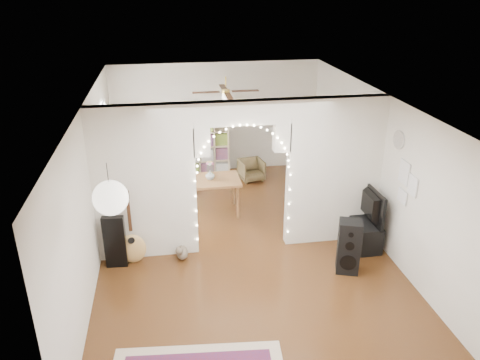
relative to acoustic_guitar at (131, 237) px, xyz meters
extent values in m
plane|color=black|center=(1.93, 0.25, -0.50)|extent=(7.50, 7.50, 0.00)
cube|color=white|center=(1.93, 0.25, 2.20)|extent=(5.00, 7.50, 0.02)
cube|color=silver|center=(1.93, 4.00, 0.85)|extent=(5.00, 0.02, 2.70)
cube|color=silver|center=(1.93, -3.50, 0.85)|extent=(5.00, 0.02, 2.70)
cube|color=silver|center=(-0.57, 0.25, 0.85)|extent=(0.02, 7.50, 2.70)
cube|color=silver|center=(4.43, 0.25, 0.85)|extent=(0.02, 7.50, 2.70)
cube|color=silver|center=(0.28, 0.25, 0.85)|extent=(1.70, 0.20, 2.70)
cube|color=silver|center=(3.58, 0.25, 0.85)|extent=(1.70, 0.20, 2.70)
cube|color=silver|center=(1.93, 0.25, 2.00)|extent=(1.60, 0.20, 0.40)
cube|color=white|center=(-0.54, 2.05, 1.00)|extent=(0.04, 1.20, 1.40)
cylinder|color=white|center=(4.41, -0.35, 1.60)|extent=(0.03, 0.31, 0.31)
sphere|color=white|center=(0.03, -2.15, 1.75)|extent=(0.40, 0.40, 0.40)
cube|color=black|center=(-0.27, -0.06, -0.03)|extent=(0.36, 0.14, 0.94)
ellipsoid|color=tan|center=(0.00, 0.00, -0.02)|extent=(0.48, 0.29, 0.55)
cube|color=black|center=(0.00, 0.00, 0.44)|extent=(0.06, 0.05, 0.63)
cube|color=black|center=(0.00, 0.00, 0.78)|extent=(0.08, 0.05, 0.14)
ellipsoid|color=brown|center=(0.83, 0.00, -0.39)|extent=(0.30, 0.37, 0.22)
sphere|color=brown|center=(0.78, -0.12, -0.27)|extent=(0.17, 0.17, 0.13)
cone|color=brown|center=(0.75, -0.12, -0.21)|extent=(0.04, 0.04, 0.05)
cone|color=brown|center=(0.82, -0.12, -0.21)|extent=(0.04, 0.04, 0.05)
cylinder|color=brown|center=(0.90, 0.16, -0.46)|extent=(0.11, 0.21, 0.07)
cube|color=black|center=(3.53, -0.82, -0.03)|extent=(0.44, 0.41, 0.93)
cylinder|color=black|center=(3.47, -0.98, -0.24)|extent=(0.26, 0.10, 0.27)
cylinder|color=black|center=(3.47, -0.98, 0.07)|extent=(0.14, 0.07, 0.14)
cylinder|color=black|center=(3.47, -0.98, 0.28)|extent=(0.08, 0.05, 0.08)
cube|color=black|center=(4.12, 0.00, -0.25)|extent=(0.41, 1.00, 0.50)
imported|color=black|center=(4.12, 0.00, 0.31)|extent=(0.15, 1.08, 0.62)
cube|color=beige|center=(1.46, 3.75, 0.25)|extent=(1.50, 0.78, 1.50)
cube|color=brown|center=(1.51, 1.64, 0.23)|extent=(1.20, 0.80, 0.05)
cylinder|color=brown|center=(0.99, 1.32, -0.15)|extent=(0.05, 0.05, 0.70)
cylinder|color=brown|center=(2.03, 1.32, -0.15)|extent=(0.05, 0.05, 0.70)
cylinder|color=brown|center=(0.99, 1.96, -0.15)|extent=(0.05, 0.05, 0.70)
cylinder|color=brown|center=(2.03, 1.96, -0.15)|extent=(0.05, 0.05, 0.70)
imported|color=silver|center=(1.51, 1.64, 0.35)|extent=(0.18, 0.18, 0.19)
imported|color=brown|center=(0.72, 2.60, -0.27)|extent=(0.61, 0.62, 0.45)
imported|color=brown|center=(2.66, 3.20, -0.24)|extent=(0.64, 0.66, 0.51)
camera|label=1|loc=(0.70, -7.03, 4.02)|focal=35.00mm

